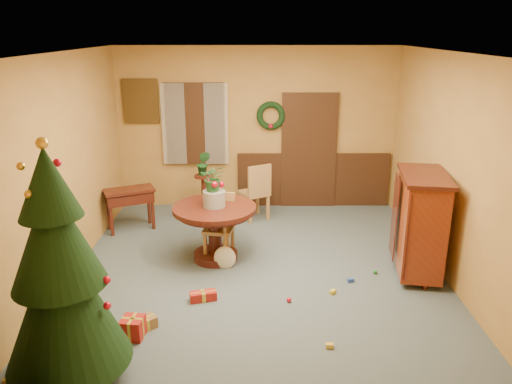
{
  "coord_description": "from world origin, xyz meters",
  "views": [
    {
      "loc": [
        -0.03,
        -6.15,
        3.18
      ],
      "look_at": [
        -0.02,
        0.4,
        1.02
      ],
      "focal_mm": 35.0,
      "sensor_mm": 36.0,
      "label": 1
    }
  ],
  "objects_px": {
    "chair_near": "(220,223)",
    "christmas_tree": "(60,274)",
    "sideboard": "(420,222)",
    "writing_desk": "(130,199)",
    "dining_table": "(215,222)"
  },
  "relations": [
    {
      "from": "chair_near",
      "to": "christmas_tree",
      "type": "xyz_separation_m",
      "value": [
        -1.22,
        -2.74,
        0.61
      ]
    },
    {
      "from": "chair_near",
      "to": "sideboard",
      "type": "bearing_deg",
      "value": -12.39
    },
    {
      "from": "writing_desk",
      "to": "dining_table",
      "type": "bearing_deg",
      "value": -37.36
    },
    {
      "from": "chair_near",
      "to": "sideboard",
      "type": "relative_size",
      "value": 0.67
    },
    {
      "from": "chair_near",
      "to": "sideboard",
      "type": "distance_m",
      "value": 2.76
    },
    {
      "from": "chair_near",
      "to": "christmas_tree",
      "type": "height_order",
      "value": "christmas_tree"
    },
    {
      "from": "sideboard",
      "to": "writing_desk",
      "type": "bearing_deg",
      "value": 159.65
    },
    {
      "from": "sideboard",
      "to": "christmas_tree",
      "type": "bearing_deg",
      "value": -151.25
    },
    {
      "from": "christmas_tree",
      "to": "writing_desk",
      "type": "distance_m",
      "value": 3.77
    },
    {
      "from": "dining_table",
      "to": "chair_near",
      "type": "bearing_deg",
      "value": 67.06
    },
    {
      "from": "dining_table",
      "to": "sideboard",
      "type": "bearing_deg",
      "value": -9.11
    },
    {
      "from": "writing_desk",
      "to": "christmas_tree",
      "type": "bearing_deg",
      "value": -85.14
    },
    {
      "from": "dining_table",
      "to": "chair_near",
      "type": "relative_size",
      "value": 1.26
    },
    {
      "from": "christmas_tree",
      "to": "sideboard",
      "type": "bearing_deg",
      "value": 28.75
    },
    {
      "from": "dining_table",
      "to": "sideboard",
      "type": "relative_size",
      "value": 0.84
    }
  ]
}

